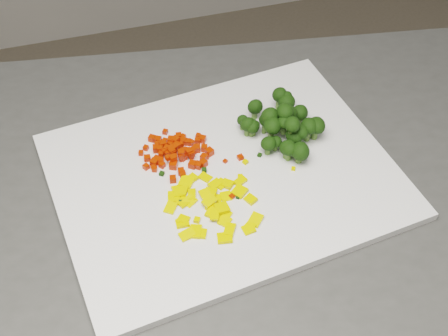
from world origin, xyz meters
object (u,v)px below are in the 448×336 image
object	(u,v)px
cutting_board	(224,176)
broccoli_pile	(283,121)
carrot_pile	(175,149)
counter_block	(249,322)
pepper_pile	(214,203)

from	to	relation	value
cutting_board	broccoli_pile	xyz separation A→B (m)	(0.10, 0.05, 0.04)
cutting_board	carrot_pile	size ratio (longest dim) A/B	4.50
counter_block	pepper_pile	world-z (taller)	pepper_pile
carrot_pile	pepper_pile	bearing A→B (deg)	-74.48
carrot_pile	broccoli_pile	size ratio (longest dim) A/B	0.83
carrot_pile	broccoli_pile	xyz separation A→B (m)	(0.16, 0.00, 0.01)
counter_block	cutting_board	size ratio (longest dim) A/B	1.90
carrot_pile	pepper_pile	xyz separation A→B (m)	(0.03, -0.11, -0.01)
counter_block	cutting_board	distance (m)	0.46
carrot_pile	pepper_pile	world-z (taller)	carrot_pile
counter_block	broccoli_pile	world-z (taller)	broccoli_pile
carrot_pile	counter_block	bearing A→B (deg)	-24.66
carrot_pile	broccoli_pile	bearing A→B (deg)	0.04
cutting_board	pepper_pile	bearing A→B (deg)	-117.60
pepper_pile	counter_block	bearing A→B (deg)	34.51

